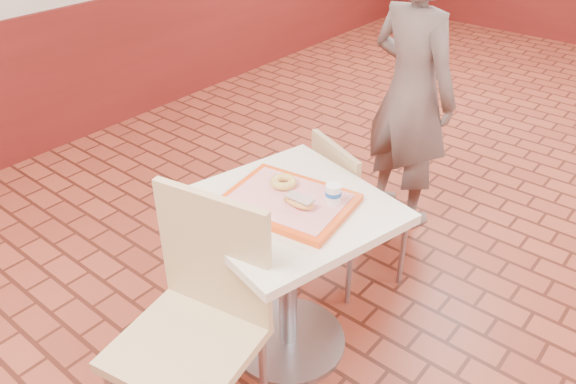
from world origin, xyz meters
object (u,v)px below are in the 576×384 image
Objects in this scene: chair_main_front at (198,315)px; paper_cup at (333,194)px; ring_donut at (284,182)px; chair_main_back at (350,206)px; long_john_donut at (299,202)px; serving_tray at (288,202)px; main_table at (288,255)px; customer at (411,93)px.

paper_cup is at bearing 64.09° from chair_main_front.
chair_main_back is at bearing 87.67° from ring_donut.
long_john_donut is (0.07, 0.49, 0.27)m from chair_main_front.
serving_tray is at bearing -39.63° from ring_donut.
main_table is 5.70× the size of long_john_donut.
chair_main_back is 7.63× the size of ring_donut.
chair_main_front is 7.34× the size of long_john_donut.
long_john_donut is at bearing -11.91° from main_table.
main_table is 0.94× the size of chair_main_back.
chair_main_front is 0.68m from paper_cup.
customer is at bearing 97.44° from main_table.
serving_tray is at bearing 78.45° from chair_main_front.
chair_main_back is at bearing 95.82° from serving_tray.
serving_tray is at bearing 117.98° from chair_main_back.
chair_main_back is 0.52× the size of customer.
long_john_donut is (0.23, -1.31, 0.03)m from customer.
long_john_donut is at bearing 113.46° from customer.
customer is 14.74× the size of ring_donut.
chair_main_back is (-0.06, 0.55, -0.06)m from main_table.
long_john_donut is (0.12, -0.57, 0.37)m from chair_main_back.
customer reaches higher than chair_main_back.
ring_donut reaches higher than serving_tray.
main_table is 0.37m from paper_cup.
chair_main_back is 0.69m from long_john_donut.
main_table is 0.78× the size of chair_main_front.
customer is 1.25m from paper_cup.
long_john_donut is at bearing -28.49° from ring_donut.
customer is 20.21× the size of paper_cup.
chair_main_front is 9.24× the size of ring_donut.
serving_tray reaches higher than main_table.
paper_cup is at bearing 6.63° from ring_donut.
serving_tray is (0.00, 0.00, 0.27)m from main_table.
chair_main_front is 0.63× the size of customer.
customer is (-0.17, 1.29, 0.28)m from main_table.
chair_main_front is 0.57m from long_john_donut.
main_table is at bearing 110.72° from customer.
chair_main_back is 1.71× the size of serving_tray.
chair_main_front is at bearing -82.87° from ring_donut.
main_table is at bearing 117.98° from chair_main_back.
chair_main_back is 0.82m from customer.
long_john_donut reaches higher than chair_main_back.
chair_main_back is 0.65m from serving_tray.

